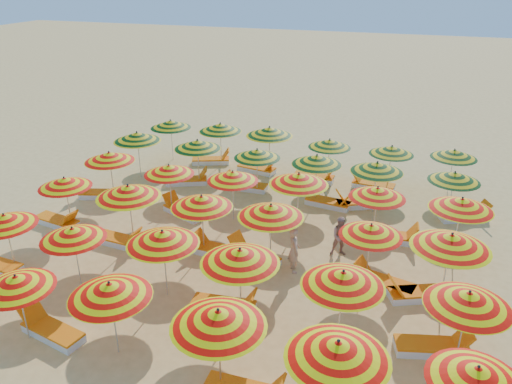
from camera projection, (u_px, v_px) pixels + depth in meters
ground at (251, 241)px, 16.70m from camera, size 120.00×120.00×0.00m
umbrella_1 at (16, 282)px, 11.68m from camera, size 2.29×2.29×1.87m
umbrella_2 at (110, 290)px, 11.18m from camera, size 1.91×1.91×2.02m
umbrella_3 at (218, 319)px, 10.11m from camera, size 2.37×2.37×2.14m
umbrella_4 at (338, 350)px, 9.26m from camera, size 2.09×2.09×2.15m
umbrella_5 at (477, 375)px, 8.98m from camera, size 1.91×1.91×1.91m
umbrella_6 at (5, 220)px, 14.46m from camera, size 2.07×2.07×1.92m
umbrella_7 at (73, 234)px, 13.73m from camera, size 2.15×2.15×1.92m
umbrella_8 at (163, 238)px, 13.22m from camera, size 2.55×2.55×2.09m
umbrella_9 at (240, 256)px, 12.30m from camera, size 2.51×2.51×2.13m
umbrella_10 at (343, 279)px, 11.46m from camera, size 2.43×2.43×2.10m
umbrella_11 at (468, 299)px, 10.85m from camera, size 2.28×2.28×2.03m
umbrella_12 at (65, 183)px, 17.00m from camera, size 2.13×2.13×1.90m
umbrella_13 at (128, 191)px, 15.74m from camera, size 2.49×2.49×2.18m
umbrella_14 at (202, 202)px, 15.32m from camera, size 2.16×2.16×2.05m
umbrella_15 at (271, 211)px, 14.63m from camera, size 2.33×2.33×2.10m
umbrella_16 at (371, 230)px, 13.94m from camera, size 1.83×1.83×1.90m
umbrella_17 at (451, 241)px, 12.87m from camera, size 2.34×2.34×2.19m
umbrella_18 at (109, 157)px, 19.02m from camera, size 2.35×2.35×2.02m
umbrella_19 at (169, 170)px, 18.02m from camera, size 2.25×2.25×1.93m
umbrella_20 at (233, 176)px, 17.49m from camera, size 2.03×2.03×1.92m
umbrella_21 at (299, 179)px, 16.75m from camera, size 2.68×2.68×2.14m
umbrella_22 at (377, 193)px, 16.14m from camera, size 2.28×2.28×1.95m
umbrella_23 at (462, 204)px, 15.16m from camera, size 2.58×2.58×2.06m
umbrella_24 at (137, 137)px, 20.98m from camera, size 2.20×2.20×2.12m
umbrella_25 at (197, 144)px, 20.31m from camera, size 2.05×2.05×2.03m
umbrella_26 at (257, 154)px, 19.53m from camera, size 1.93×1.93×1.94m
umbrella_27 at (317, 160)px, 18.72m from camera, size 2.14×2.14×2.02m
umbrella_28 at (377, 167)px, 18.00m from camera, size 2.01×2.01×2.03m
umbrella_29 at (454, 177)px, 17.46m from camera, size 2.12×2.12×1.91m
umbrella_30 at (171, 124)px, 23.06m from camera, size 1.99×1.99×1.99m
umbrella_31 at (220, 127)px, 22.40m from camera, size 2.20×2.20×2.05m
umbrella_32 at (270, 132)px, 21.52m from camera, size 2.56×2.56×2.16m
umbrella_33 at (330, 143)px, 20.81m from camera, size 2.36×2.36×1.89m
umbrella_34 at (392, 150)px, 20.04m from camera, size 1.92×1.92×1.89m
umbrella_35 at (454, 154)px, 19.62m from camera, size 2.24×2.24×1.90m
lounger_0 at (52, 331)px, 12.36m from camera, size 1.81×0.92×0.69m
lounger_5 at (225, 306)px, 13.28m from camera, size 1.78×0.75×0.69m
lounger_6 at (433, 347)px, 11.85m from camera, size 1.82×1.00×0.69m
lounger_7 at (58, 221)px, 17.69m from camera, size 1.80×0.85×0.69m
lounger_8 at (118, 240)px, 16.48m from camera, size 1.77×0.71×0.69m
lounger_9 at (219, 250)px, 15.87m from camera, size 1.77×0.69×0.69m
lounger_10 at (253, 255)px, 15.60m from camera, size 1.83×1.12×0.69m
lounger_11 at (383, 282)px, 14.26m from camera, size 1.82×0.98×0.69m
lounger_12 at (418, 294)px, 13.77m from camera, size 1.82×1.24×0.69m
lounger_13 at (101, 194)px, 19.82m from camera, size 1.83×1.06×0.69m
lounger_14 at (183, 211)px, 18.43m from camera, size 1.82×1.21×0.69m
lounger_15 at (391, 237)px, 16.67m from camera, size 1.77×0.72×0.69m
lounger_16 at (188, 181)px, 21.06m from camera, size 1.82×1.24×0.69m
lounger_17 at (245, 186)px, 20.56m from camera, size 1.74×0.59×0.69m
lounger_18 at (329, 203)px, 19.08m from camera, size 1.80×0.83×0.69m
lounger_19 at (358, 203)px, 19.03m from camera, size 1.82×1.26×0.69m
lounger_20 at (465, 216)px, 18.08m from camera, size 1.82×1.23×0.69m
lounger_21 at (212, 160)px, 23.27m from camera, size 1.82×1.17×0.69m
lounger_22 at (257, 169)px, 22.27m from camera, size 1.81×0.86×0.69m
lounger_23 at (315, 177)px, 21.37m from camera, size 1.74×0.62×0.69m
lounger_24 at (372, 185)px, 20.64m from camera, size 1.78×0.75×0.69m
beachgoer_b at (341, 236)px, 15.68m from camera, size 0.75×0.66×1.31m
beachgoer_a at (294, 250)px, 14.79m from camera, size 0.55×0.63×1.45m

